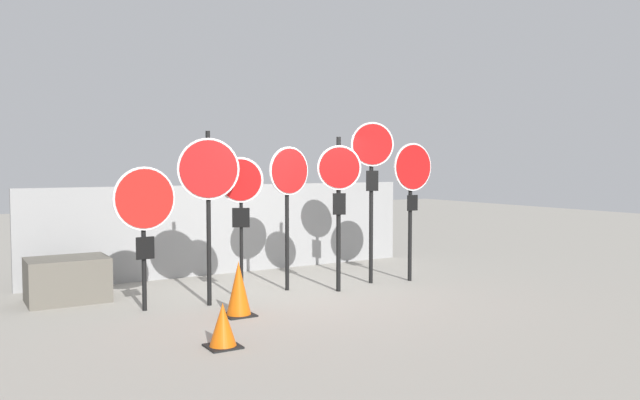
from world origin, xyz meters
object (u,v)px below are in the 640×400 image
at_px(stop_sign_2, 241,193).
at_px(stop_sign_5, 372,166).
at_px(stop_sign_3, 289,184).
at_px(stop_sign_4, 339,186).
at_px(stop_sign_6, 412,181).
at_px(stop_sign_1, 209,180).
at_px(storage_crate, 67,280).
at_px(stop_sign_0, 145,208).
at_px(traffic_cone_1, 239,289).
at_px(traffic_cone_0, 223,325).

distance_m(stop_sign_2, stop_sign_5, 2.47).
height_order(stop_sign_3, stop_sign_4, stop_sign_4).
height_order(stop_sign_2, stop_sign_5, stop_sign_5).
distance_m(stop_sign_2, stop_sign_6, 3.16).
xyz_separation_m(stop_sign_1, storage_crate, (-1.68, 1.37, -1.46)).
bearing_deg(stop_sign_1, stop_sign_3, 28.62).
xyz_separation_m(stop_sign_0, storage_crate, (-0.81, 1.21, -1.09)).
height_order(stop_sign_6, traffic_cone_1, stop_sign_6).
distance_m(stop_sign_5, traffic_cone_0, 4.51).
relative_size(stop_sign_5, storage_crate, 2.42).
xyz_separation_m(stop_sign_2, stop_sign_4, (1.59, -0.18, 0.09)).
xyz_separation_m(stop_sign_1, stop_sign_2, (0.52, 0.08, -0.19)).
distance_m(stop_sign_3, stop_sign_5, 1.51).
relative_size(stop_sign_2, traffic_cone_1, 2.90).
xyz_separation_m(stop_sign_5, stop_sign_6, (0.72, -0.18, -0.25)).
bearing_deg(stop_sign_2, stop_sign_0, -155.16).
bearing_deg(traffic_cone_0, stop_sign_6, 24.72).
distance_m(stop_sign_2, traffic_cone_0, 2.70).
bearing_deg(traffic_cone_0, stop_sign_3, 48.36).
xyz_separation_m(stop_sign_1, stop_sign_5, (2.96, 0.18, 0.20)).
bearing_deg(stop_sign_5, stop_sign_4, -141.30).
bearing_deg(stop_sign_6, stop_sign_2, 177.09).
xyz_separation_m(stop_sign_4, traffic_cone_0, (-2.72, -1.86, -1.44)).
bearing_deg(stop_sign_6, stop_sign_5, 164.46).
xyz_separation_m(traffic_cone_0, traffic_cone_1, (0.73, 1.24, 0.12)).
bearing_deg(traffic_cone_1, stop_sign_0, 137.97).
bearing_deg(stop_sign_3, traffic_cone_0, -141.76).
relative_size(stop_sign_4, traffic_cone_0, 4.96).
bearing_deg(stop_sign_6, traffic_cone_0, -156.83).
xyz_separation_m(stop_sign_5, storage_crate, (-4.63, 1.18, -1.66)).
bearing_deg(stop_sign_4, stop_sign_0, -163.14).
distance_m(stop_sign_2, stop_sign_3, 1.01).
bearing_deg(stop_sign_5, stop_sign_0, -159.79).
xyz_separation_m(stop_sign_3, stop_sign_5, (1.47, -0.20, 0.28)).
height_order(stop_sign_2, traffic_cone_1, stop_sign_2).
height_order(stop_sign_1, stop_sign_2, stop_sign_1).
bearing_deg(stop_sign_1, stop_sign_5, 17.62).
relative_size(stop_sign_1, stop_sign_3, 1.08).
xyz_separation_m(stop_sign_3, stop_sign_6, (2.19, -0.38, 0.04)).
relative_size(stop_sign_1, traffic_cone_0, 5.04).
relative_size(stop_sign_0, traffic_cone_1, 2.71).
distance_m(stop_sign_5, traffic_cone_1, 3.39).
height_order(stop_sign_5, stop_sign_6, stop_sign_5).
relative_size(stop_sign_1, stop_sign_6, 1.04).
relative_size(stop_sign_0, stop_sign_3, 0.86).
distance_m(stop_sign_1, traffic_cone_1, 1.61).
xyz_separation_m(stop_sign_5, traffic_cone_1, (-2.83, -0.92, -1.62)).
distance_m(stop_sign_1, stop_sign_4, 2.12).
bearing_deg(stop_sign_6, stop_sign_0, 176.53).
bearing_deg(stop_sign_1, traffic_cone_0, -93.11).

